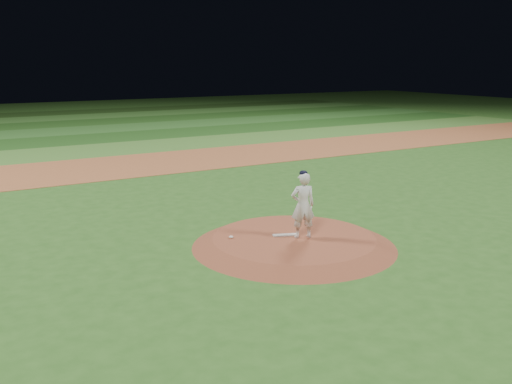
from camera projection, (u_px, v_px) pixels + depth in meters
ground at (294, 246)px, 15.41m from camera, size 120.00×120.00×0.00m
infield_dirt_band at (127, 166)px, 27.13m from camera, size 70.00×6.00×0.02m
outfield_stripe_0 at (96, 150)px, 31.74m from camera, size 70.00×5.00×0.02m
outfield_stripe_1 at (74, 140)px, 35.93m from camera, size 70.00×5.00×0.02m
outfield_stripe_2 at (57, 132)px, 40.12m from camera, size 70.00×5.00×0.02m
outfield_stripe_3 at (43, 125)px, 44.30m from camera, size 70.00×5.00×0.02m
outfield_stripe_4 at (31, 119)px, 48.49m from camera, size 70.00×5.00×0.02m
outfield_stripe_5 at (22, 115)px, 52.68m from camera, size 70.00×5.00×0.02m
pitchers_mound at (294, 241)px, 15.38m from camera, size 5.50×5.50×0.25m
pitching_rubber at (285, 235)px, 15.48m from camera, size 0.69×0.40×0.03m
rosin_bag at (231, 237)px, 15.25m from camera, size 0.12×0.12×0.07m
pitcher_on_mound at (303, 205)px, 15.12m from camera, size 0.75×0.61×1.84m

